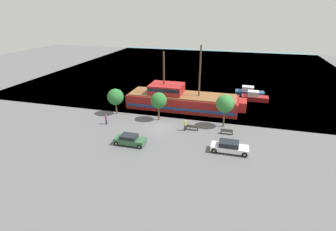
{
  "coord_description": "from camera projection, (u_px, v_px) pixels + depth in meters",
  "views": [
    {
      "loc": [
        10.93,
        -34.99,
        16.95
      ],
      "look_at": [
        0.79,
        2.0,
        1.2
      ],
      "focal_mm": 28.0,
      "sensor_mm": 36.0,
      "label": 1
    }
  ],
  "objects": [
    {
      "name": "ground_plane",
      "position": [
        160.0,
        127.0,
        40.33
      ],
      "size": [
        160.0,
        160.0,
        0.0
      ],
      "primitive_type": "plane",
      "color": "#5B5B5E"
    },
    {
      "name": "water_surface",
      "position": [
        202.0,
        68.0,
        79.58
      ],
      "size": [
        80.0,
        80.0,
        0.0
      ],
      "primitive_type": "plane",
      "color": "slate",
      "rests_on": "ground"
    },
    {
      "name": "pirate_ship",
      "position": [
        181.0,
        100.0,
        47.33
      ],
      "size": [
        21.01,
        5.75,
        11.4
      ],
      "color": "#A31E1E",
      "rests_on": "water_surface"
    },
    {
      "name": "moored_boat_dockside",
      "position": [
        249.0,
        92.0,
        54.79
      ],
      "size": [
        5.82,
        2.04,
        1.89
      ],
      "color": "navy",
      "rests_on": "water_surface"
    },
    {
      "name": "moored_boat_outer",
      "position": [
        254.0,
        97.0,
        51.64
      ],
      "size": [
        5.1,
        2.07,
        1.9
      ],
      "color": "maroon",
      "rests_on": "water_surface"
    },
    {
      "name": "parked_car_curb_front",
      "position": [
        229.0,
        147.0,
        33.06
      ],
      "size": [
        4.69,
        1.9,
        1.45
      ],
      "color": "white",
      "rests_on": "ground_plane"
    },
    {
      "name": "parked_car_curb_mid",
      "position": [
        130.0,
        140.0,
        34.92
      ],
      "size": [
        4.13,
        1.83,
        1.38
      ],
      "color": "#2D5B38",
      "rests_on": "ground_plane"
    },
    {
      "name": "fire_hydrant",
      "position": [
        222.0,
        142.0,
        35.02
      ],
      "size": [
        0.42,
        0.25,
        0.76
      ],
      "color": "yellow",
      "rests_on": "ground_plane"
    },
    {
      "name": "bench_promenade_east",
      "position": [
        227.0,
        131.0,
        37.86
      ],
      "size": [
        1.75,
        0.45,
        0.85
      ],
      "color": "#4C4742",
      "rests_on": "ground_plane"
    },
    {
      "name": "bench_promenade_west",
      "position": [
        192.0,
        127.0,
        39.19
      ],
      "size": [
        1.89,
        0.45,
        0.85
      ],
      "color": "#4C4742",
      "rests_on": "ground_plane"
    },
    {
      "name": "pedestrian_walking_near",
      "position": [
        185.0,
        125.0,
        38.84
      ],
      "size": [
        0.32,
        0.32,
        1.68
      ],
      "color": "#232838",
      "rests_on": "ground_plane"
    },
    {
      "name": "pedestrian_walking_far",
      "position": [
        106.0,
        119.0,
        41.0
      ],
      "size": [
        0.32,
        0.32,
        1.61
      ],
      "color": "#232838",
      "rests_on": "ground_plane"
    },
    {
      "name": "tree_row_east",
      "position": [
        116.0,
        97.0,
        44.17
      ],
      "size": [
        2.76,
        2.76,
        4.47
      ],
      "color": "brown",
      "rests_on": "ground_plane"
    },
    {
      "name": "tree_row_mideast",
      "position": [
        159.0,
        101.0,
        41.64
      ],
      "size": [
        2.6,
        2.6,
        4.64
      ],
      "color": "brown",
      "rests_on": "ground_plane"
    },
    {
      "name": "tree_row_midwest",
      "position": [
        225.0,
        104.0,
        39.08
      ],
      "size": [
        2.73,
        2.73,
        5.12
      ],
      "color": "brown",
      "rests_on": "ground_plane"
    }
  ]
}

